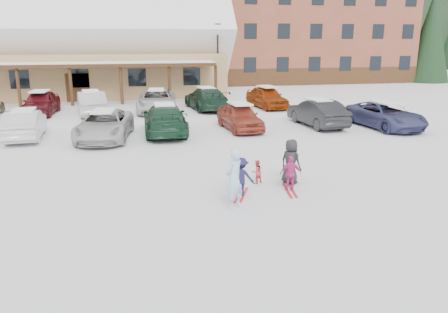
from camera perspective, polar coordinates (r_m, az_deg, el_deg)
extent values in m
plane|color=white|center=(14.10, -0.40, -5.04)|extent=(160.00, 160.00, 0.00)
cube|color=tan|center=(41.61, -20.59, 10.07)|extent=(28.00, 10.00, 3.60)
cube|color=#422814|center=(35.44, -22.28, 10.95)|extent=(25.20, 2.60, 0.25)
cube|color=white|center=(41.50, -21.09, 15.20)|extent=(29.12, 9.69, 9.69)
cube|color=brown|center=(54.24, 9.00, 16.28)|extent=(24.00, 14.00, 12.00)
cube|color=brown|center=(51.07, -8.21, 14.70)|extent=(7.00, 12.60, 9.00)
cube|color=#422814|center=(47.92, 11.63, 10.20)|extent=(24.00, 0.10, 1.80)
cylinder|color=black|center=(37.30, -0.82, 12.18)|extent=(0.16, 0.16, 5.75)
cube|color=black|center=(37.26, -0.84, 16.79)|extent=(0.50, 0.25, 0.25)
cylinder|color=black|center=(55.65, 24.84, 9.55)|extent=(0.60, 0.60, 1.32)
cone|color=black|center=(55.51, 25.50, 15.29)|extent=(4.84, 4.84, 9.90)
cylinder|color=black|center=(57.78, -2.86, 10.95)|extent=(0.60, 0.60, 1.08)
cone|color=black|center=(57.61, -2.93, 15.51)|extent=(3.96, 3.96, 8.10)
cylinder|color=black|center=(69.49, 20.80, 10.86)|extent=(0.60, 0.60, 1.38)
cone|color=black|center=(69.38, 21.27, 15.67)|extent=(5.06, 5.06, 10.35)
imported|color=#A7CBEC|center=(12.73, 1.30, -2.94)|extent=(0.79, 0.77, 1.83)
imported|color=#D23C4D|center=(15.12, 4.29, -2.00)|extent=(0.50, 0.45, 0.83)
imported|color=#1A183D|center=(13.87, 2.27, -2.66)|extent=(0.93, 0.74, 1.25)
cube|color=red|center=(14.07, 2.24, -5.03)|extent=(0.73, 1.37, 0.03)
imported|color=#C1307E|center=(14.42, 8.70, -2.22)|extent=(0.74, 0.40, 1.21)
cube|color=red|center=(14.61, 8.61, -4.42)|extent=(0.40, 1.41, 0.03)
imported|color=black|center=(15.16, 8.71, -0.65)|extent=(0.85, 0.91, 1.56)
imported|color=silver|center=(23.89, -24.54, 3.83)|extent=(1.84, 4.47, 1.44)
imported|color=#B9B9B9|center=(22.39, -15.34, 3.98)|extent=(2.95, 5.37, 1.43)
imported|color=#173A26|center=(23.09, -7.72, 4.86)|extent=(2.24, 5.36, 1.55)
imported|color=#9A3927|center=(23.94, 2.07, 5.24)|extent=(2.10, 4.38, 1.44)
imported|color=black|center=(25.47, 12.09, 5.60)|extent=(2.10, 4.74, 1.51)
imported|color=navy|center=(26.04, 20.30, 5.08)|extent=(3.00, 5.36, 1.42)
imported|color=#5A1117|center=(31.05, -22.83, 6.47)|extent=(2.06, 4.63, 1.55)
imported|color=silver|center=(29.89, -16.93, 6.72)|extent=(2.37, 4.93, 1.56)
imported|color=silver|center=(30.12, -8.78, 7.22)|extent=(2.91, 5.64, 1.52)
imported|color=#193626|center=(30.86, -2.35, 7.58)|extent=(2.79, 5.49, 1.53)
imported|color=#94330A|center=(31.73, 5.62, 7.73)|extent=(2.41, 4.67, 1.52)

